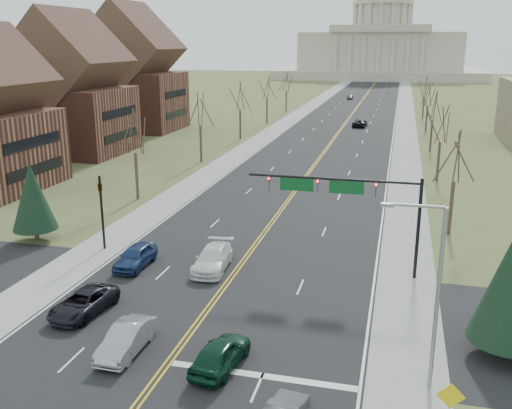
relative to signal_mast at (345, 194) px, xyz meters
The scene contains 34 objects.
ground 16.46m from the signal_mast, 118.88° to the right, with size 600.00×600.00×0.00m, color #4C592C.
road 96.96m from the signal_mast, 94.41° to the left, with size 20.00×380.00×0.01m, color black.
cross_road 12.03m from the signal_mast, 134.80° to the right, with size 120.00×14.00×0.01m, color black.
sidewalk_left 98.61m from the signal_mast, 101.39° to the left, with size 4.00×380.00×0.03m, color gray.
sidewalk_right 96.78m from the signal_mast, 87.30° to the left, with size 4.00×380.00×0.03m, color gray.
center_line 96.96m from the signal_mast, 94.41° to the left, with size 0.42×380.00×0.01m, color gold.
edge_line_left 98.20m from the signal_mast, 100.13° to the left, with size 0.15×380.00×0.01m, color silver.
edge_line_right 96.70m from the signal_mast, 88.60° to the left, with size 0.15×380.00×0.01m, color silver.
stop_bar 15.79m from the signal_mast, 99.57° to the right, with size 9.50×0.50×0.01m, color silver.
capitol 236.68m from the signal_mast, 91.80° to the left, with size 90.00×60.00×50.00m.
signal_mast is the anchor object (origin of this frame).
signal_left 19.06m from the signal_mast, behind, with size 0.32×0.36×6.00m.
street_light 14.51m from the signal_mast, 68.59° to the right, with size 2.90×0.25×9.07m.
warn_sign 18.91m from the signal_mast, 70.93° to the right, with size 1.13×0.07×2.87m.
tree_r_0 13.26m from the signal_mast, 52.51° to the left, with size 3.74×3.74×8.50m.
tree_l_0 27.17m from the signal_mast, 147.71° to the left, with size 3.96×3.96×9.00m.
tree_r_1 31.56m from the signal_mast, 75.21° to the left, with size 3.74×3.74×8.50m.
tree_l_1 41.45m from the signal_mast, 123.63° to the left, with size 3.96×3.96×9.00m.
tree_r_2 51.15m from the signal_mast, 80.94° to the left, with size 3.74×3.74×8.50m.
tree_l_2 59.15m from the signal_mast, 112.83° to the left, with size 3.96×3.96×9.00m.
tree_r_3 70.96m from the signal_mast, 83.48° to the left, with size 3.74×3.74×8.50m.
tree_l_3 77.96m from the signal_mast, 107.12° to the left, with size 3.96×3.96×9.00m.
tree_r_4 90.86m from the signal_mast, 84.91° to the left, with size 3.74×3.74×8.50m.
tree_l_4 97.25m from the signal_mast, 103.65° to the left, with size 3.96×3.96×9.00m.
conifer_l 25.53m from the signal_mast, behind, with size 3.64×3.64×6.50m.
bldg_left_mid 56.81m from the signal_mast, 139.96° to the left, with size 15.10×14.28×20.75m.
bldg_left_far 75.76m from the signal_mast, 126.91° to the left, with size 17.10×14.28×23.25m.
car_nb_inner_lead 15.82m from the signal_mast, 108.17° to the right, with size 1.82×4.53×1.54m, color #0A301F.
car_sb_inner_lead 17.95m from the signal_mast, 125.38° to the right, with size 1.60×4.59×1.51m, color #919498.
car_sb_outer_lead 18.70m from the signal_mast, 144.06° to the right, with size 2.32×5.03×1.40m, color black.
car_sb_inner_second 10.61m from the signal_mast, 168.17° to the right, with size 2.24×5.50×1.60m, color white.
car_sb_outer_second 15.90m from the signal_mast, 169.04° to the right, with size 1.89×4.70×1.60m, color navy.
car_far_nb 74.41m from the signal_mast, 93.25° to the left, with size 2.49×5.40×1.50m, color black.
car_far_sb 129.80m from the signal_mast, 94.88° to the left, with size 1.61×4.00×1.36m, color #55595D.
Camera 1 is at (10.78, -25.17, 15.96)m, focal length 40.00 mm.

